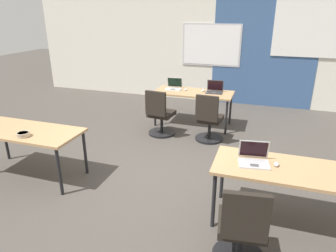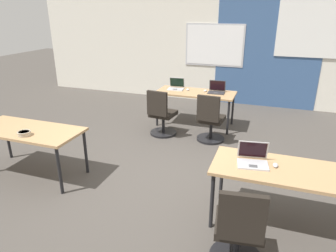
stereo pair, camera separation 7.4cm
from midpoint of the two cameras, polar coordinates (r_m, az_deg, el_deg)
ground_plane at (r=4.66m, az=-2.57°, el=-8.92°), size 24.00×24.00×0.00m
back_wall_assembly at (r=8.13m, az=8.51°, el=14.42°), size 10.00×0.27×2.80m
desk_near_left at (r=4.80m, az=-25.34°, el=-1.34°), size 1.60×0.70×0.72m
desk_near_right at (r=3.58m, az=20.91°, el=-8.20°), size 1.60×0.70×0.72m
desk_far_center at (r=6.36m, az=4.43°, el=5.84°), size 1.60×0.70×0.72m
laptop_far_left at (r=6.54m, az=0.78°, el=7.33°), size 0.36×0.32×0.23m
mouse_far_left at (r=6.45m, az=2.99°, el=6.81°), size 0.07×0.11×0.03m
chair_far_left at (r=5.88m, az=-1.85°, el=1.73°), size 0.52×0.56×0.92m
laptop_far_right at (r=6.34m, az=8.32°, el=6.66°), size 0.34×0.28×0.24m
mouse_far_right at (r=6.39m, az=6.25°, el=6.58°), size 0.08×0.11×0.03m
chair_far_right at (r=5.66m, az=7.23°, el=0.76°), size 0.52×0.55×0.92m
laptop_near_right_inner at (r=3.53m, az=15.11°, el=-5.87°), size 0.37×0.33×0.23m
mouse_near_right_inner at (r=3.56m, az=18.98°, el=-6.73°), size 0.06×0.10×0.03m
chair_near_right_inner at (r=3.08m, az=12.81°, el=-18.82°), size 0.52×0.56×0.92m
snack_bowl at (r=4.54m, az=-25.79°, el=-1.37°), size 0.18×0.18×0.06m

